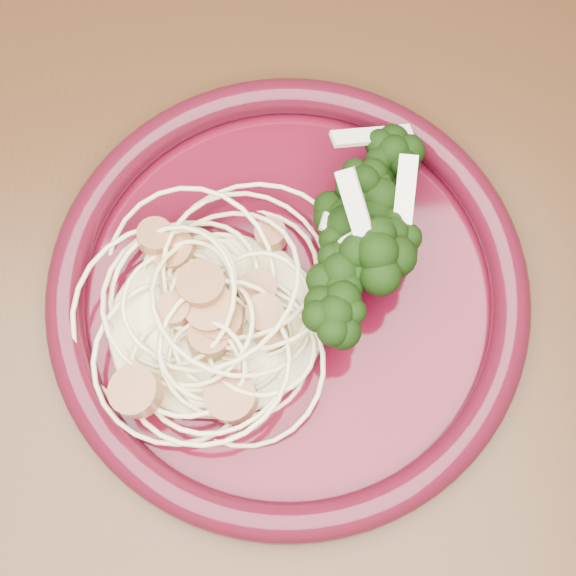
# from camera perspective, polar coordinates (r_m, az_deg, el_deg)

# --- Properties ---
(dining_table) EXTENTS (1.20, 0.80, 0.75)m
(dining_table) POSITION_cam_1_polar(r_m,az_deg,el_deg) (0.63, -1.43, 2.08)
(dining_table) COLOR #472814
(dining_table) RESTS_ON ground
(dinner_plate) EXTENTS (0.38, 0.38, 0.03)m
(dinner_plate) POSITION_cam_1_polar(r_m,az_deg,el_deg) (0.50, 0.00, -0.31)
(dinner_plate) COLOR #470715
(dinner_plate) RESTS_ON dining_table
(spaghetti_pile) EXTENTS (0.17, 0.16, 0.03)m
(spaghetti_pile) POSITION_cam_1_polar(r_m,az_deg,el_deg) (0.49, -5.22, -2.27)
(spaghetti_pile) COLOR #F5ECAA
(spaghetti_pile) RESTS_ON dinner_plate
(scallop_cluster) EXTENTS (0.18, 0.18, 0.05)m
(scallop_cluster) POSITION_cam_1_polar(r_m,az_deg,el_deg) (0.45, -5.64, -0.94)
(scallop_cluster) COLOR #A5683D
(scallop_cluster) RESTS_ON spaghetti_pile
(broccoli_pile) EXTENTS (0.13, 0.17, 0.05)m
(broccoli_pile) POSITION_cam_1_polar(r_m,az_deg,el_deg) (0.50, 6.31, 3.26)
(broccoli_pile) COLOR black
(broccoli_pile) RESTS_ON dinner_plate
(onion_garnish) EXTENTS (0.09, 0.11, 0.06)m
(onion_garnish) POSITION_cam_1_polar(r_m,az_deg,el_deg) (0.47, 6.71, 4.66)
(onion_garnish) COLOR #EDE8C9
(onion_garnish) RESTS_ON broccoli_pile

